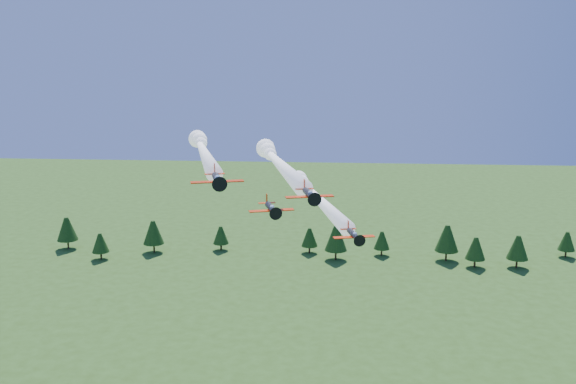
# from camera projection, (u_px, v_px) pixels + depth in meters

# --- Properties ---
(plane_lead) EXTENTS (16.21, 47.64, 3.70)m
(plane_lead) POSITION_uv_depth(u_px,v_px,m) (276.00, 161.00, 111.22)
(plane_lead) COLOR black
(plane_lead) RESTS_ON ground
(plane_left) EXTENTS (18.44, 50.25, 3.70)m
(plane_left) POSITION_uv_depth(u_px,v_px,m) (203.00, 150.00, 118.54)
(plane_left) COLOR black
(plane_left) RESTS_ON ground
(plane_right) EXTENTS (16.86, 50.95, 3.70)m
(plane_right) POSITION_uv_depth(u_px,v_px,m) (314.00, 195.00, 127.03)
(plane_right) COLOR black
(plane_right) RESTS_ON ground
(plane_slot) EXTENTS (7.41, 8.24, 2.60)m
(plane_slot) POSITION_uv_depth(u_px,v_px,m) (271.00, 208.00, 104.12)
(plane_slot) COLOR black
(plane_slot) RESTS_ON ground
(treeline) EXTENTS (174.46, 19.78, 11.85)m
(treeline) POSITION_uv_depth(u_px,v_px,m) (318.00, 238.00, 210.49)
(treeline) COLOR #382314
(treeline) RESTS_ON ground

